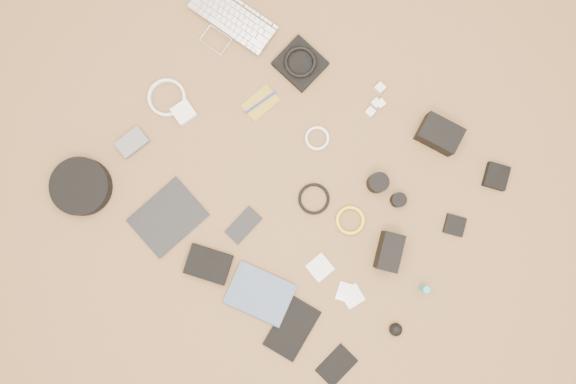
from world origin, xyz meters
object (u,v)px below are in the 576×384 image
Objects in this scene: laptop at (225,28)px; paperback at (251,315)px; phone at (243,225)px; tablet at (168,217)px; dslr_camera at (439,134)px; headphone_case at (81,187)px.

laptop reaches higher than paperback.
phone is at bearing 28.88° from paperback.
laptop is at bearing 122.01° from tablet.
laptop reaches higher than phone.
paperback is at bearing -1.02° from tablet.
phone is (0.24, 0.13, -0.00)m from tablet.
tablet is (-0.65, -0.81, -0.04)m from dslr_camera.
paperback reaches higher than phone.
laptop is 2.50× the size of phone.
dslr_camera is 1.32m from headphone_case.
dslr_camera is 0.68× the size of headphone_case.
laptop is 2.26× the size of dslr_camera.
dslr_camera reaches higher than phone.
headphone_case reaches higher than phone.
laptop is 0.74m from phone.
dslr_camera is at bearing 67.97° from phone.
headphone_case is at bearing -143.63° from dslr_camera.
headphone_case is 0.77m from paperback.
laptop is 0.88m from dslr_camera.
phone is 0.33m from paperback.
tablet is 0.33m from headphone_case.
tablet is 0.47m from paperback.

